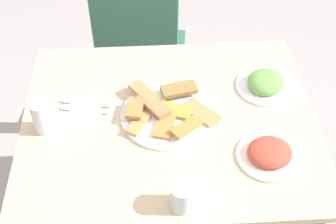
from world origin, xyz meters
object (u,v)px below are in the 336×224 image
at_px(dining_chair, 140,50).
at_px(fork, 84,110).
at_px(pide_platter, 166,112).
at_px(spoon, 85,103).
at_px(drinking_glass, 183,197).
at_px(salad_plate_greens, 265,83).
at_px(soda_can, 42,117).
at_px(paper_napkin, 85,107).
at_px(salad_plate_rice, 270,153).
at_px(dining_table, 169,136).

height_order(dining_chair, fork, dining_chair).
bearing_deg(pide_platter, spoon, 165.54).
xyz_separation_m(drinking_glass, spoon, (-0.32, 0.45, -0.04)).
xyz_separation_m(pide_platter, salad_plate_greens, (0.38, 0.13, 0.01)).
xyz_separation_m(soda_can, paper_napkin, (0.13, 0.10, -0.06)).
xyz_separation_m(pide_platter, salad_plate_rice, (0.32, -0.21, 0.00)).
xyz_separation_m(dining_table, drinking_glass, (0.02, -0.36, 0.14)).
relative_size(soda_can, paper_napkin, 1.10).
height_order(salad_plate_greens, soda_can, soda_can).
xyz_separation_m(paper_napkin, fork, (0.00, -0.02, 0.00)).
bearing_deg(spoon, drinking_glass, -42.93).
bearing_deg(dining_chair, dining_table, -82.50).
xyz_separation_m(dining_table, paper_napkin, (-0.30, 0.07, 0.09)).
height_order(soda_can, spoon, soda_can).
distance_m(dining_chair, salad_plate_rice, 1.08).
bearing_deg(paper_napkin, soda_can, -142.78).
relative_size(salad_plate_greens, drinking_glass, 2.38).
height_order(salad_plate_rice, drinking_glass, drinking_glass).
bearing_deg(dining_chair, salad_plate_greens, -52.56).
height_order(dining_chair, pide_platter, dining_chair).
xyz_separation_m(dining_table, pide_platter, (-0.01, 0.02, 0.11)).
height_order(salad_plate_greens, spoon, salad_plate_greens).
bearing_deg(salad_plate_greens, dining_chair, 127.44).
bearing_deg(drinking_glass, dining_chair, 96.03).
height_order(salad_plate_greens, salad_plate_rice, salad_plate_greens).
distance_m(dining_chair, salad_plate_greens, 0.83).
xyz_separation_m(salad_plate_greens, soda_can, (-0.80, -0.17, 0.04)).
height_order(pide_platter, salad_plate_greens, salad_plate_greens).
relative_size(pide_platter, drinking_glass, 3.88).
bearing_deg(dining_chair, salad_plate_rice, -66.43).
relative_size(salad_plate_greens, spoon, 1.18).
bearing_deg(paper_napkin, dining_chair, 73.75).
height_order(pide_platter, salad_plate_rice, salad_plate_rice).
relative_size(pide_platter, soda_can, 2.90).
height_order(salad_plate_rice, paper_napkin, salad_plate_rice).
bearing_deg(dining_chair, soda_can, -112.78).
bearing_deg(paper_napkin, fork, -90.00).
relative_size(drinking_glass, spoon, 0.49).
bearing_deg(dining_chair, paper_napkin, -106.25).
xyz_separation_m(dining_chair, salad_plate_rice, (0.41, -0.95, 0.29)).
distance_m(pide_platter, fork, 0.29).
xyz_separation_m(pide_platter, drinking_glass, (0.03, -0.38, 0.03)).
bearing_deg(fork, salad_plate_rice, -10.59).
bearing_deg(drinking_glass, salad_plate_rice, 29.29).
xyz_separation_m(dining_table, fork, (-0.30, 0.06, 0.10)).
bearing_deg(drinking_glass, salad_plate_greens, 54.77).
bearing_deg(dining_table, salad_plate_greens, 21.09).
xyz_separation_m(salad_plate_rice, drinking_glass, (-0.30, -0.17, 0.03)).
xyz_separation_m(dining_chair, drinking_glass, (0.12, -1.12, 0.32)).
bearing_deg(dining_table, soda_can, -176.91).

